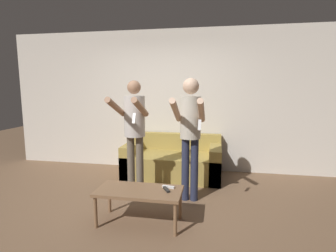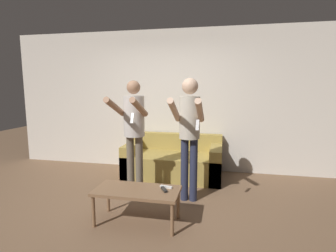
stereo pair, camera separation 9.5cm
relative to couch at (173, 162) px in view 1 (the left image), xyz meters
The scene contains 8 objects.
ground_plane 1.49m from the couch, 98.32° to the right, with size 14.00×14.00×0.00m, color brown.
wall_back 1.21m from the couch, 113.51° to the left, with size 6.40×0.06×2.70m.
couch is the anchor object (origin of this frame).
person_standing_left 1.34m from the couch, 111.94° to the right, with size 0.42×0.73×1.71m.
person_standing_right 1.35m from the couch, 68.10° to the right, with size 0.40×0.75×1.74m.
coffee_table 1.74m from the couch, 93.92° to the right, with size 1.01×0.48×0.42m.
remote_near 1.72m from the couch, 83.24° to the right, with size 0.11×0.15×0.02m.
remote_far 1.64m from the couch, 82.64° to the right, with size 0.15×0.06×0.02m.
Camera 1 is at (0.96, -3.12, 1.61)m, focal length 28.00 mm.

